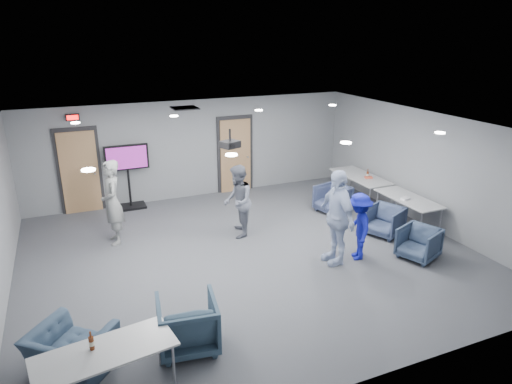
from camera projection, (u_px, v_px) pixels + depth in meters
name	position (u px, v px, depth m)	size (l,w,h in m)	color
floor	(249.00, 254.00, 9.54)	(9.00, 9.00, 0.00)	#3C3F44
ceiling	(248.00, 127.00, 8.65)	(9.00, 9.00, 0.00)	silver
wall_back	(194.00, 149.00, 12.57)	(9.00, 0.02, 2.70)	gray
wall_front	(371.00, 293.00, 5.62)	(9.00, 0.02, 2.70)	gray
wall_right	(425.00, 169.00, 10.76)	(0.02, 8.00, 2.70)	gray
door_left	(80.00, 172.00, 11.51)	(1.06, 0.17, 2.24)	black
door_right	(235.00, 155.00, 13.07)	(1.06, 0.17, 2.24)	black
exit_sign	(72.00, 117.00, 11.04)	(0.32, 0.08, 0.16)	black
hvac_diffuser	(185.00, 108.00, 10.90)	(0.60, 0.60, 0.03)	black
downlights	(248.00, 128.00, 8.66)	(6.18, 3.78, 0.02)	white
person_a	(112.00, 203.00, 9.81)	(0.68, 0.45, 1.86)	gray
person_b	(238.00, 201.00, 10.18)	(0.80, 0.62, 1.65)	slate
person_c	(337.00, 217.00, 8.95)	(1.13, 0.47, 1.93)	silver
person_d	(359.00, 227.00, 9.18)	(0.90, 0.52, 1.39)	#171D9A
chair_right_a	(333.00, 199.00, 11.71)	(0.75, 0.77, 0.70)	#37405F
chair_right_b	(385.00, 221.00, 10.37)	(0.73, 0.75, 0.68)	#36425D
chair_right_c	(419.00, 243.00, 9.29)	(0.71, 0.73, 0.67)	#35445C
chair_front_a	(187.00, 324.00, 6.61)	(0.85, 0.87, 0.79)	#334759
chair_front_b	(72.00, 351.00, 6.15)	(1.00, 0.88, 0.65)	#35465B
table_right_a	(360.00, 177.00, 12.34)	(0.79, 1.90, 0.73)	#ADAFB1
table_right_b	(408.00, 200.00, 10.69)	(0.71, 1.71, 0.73)	#ADAFB1
table_front_left	(105.00, 354.00, 5.56)	(1.77, 0.95, 0.73)	#ADAFB1
bottle_front	(92.00, 343.00, 5.54)	(0.07, 0.07, 0.25)	#632911
bottle_right	(368.00, 175.00, 12.12)	(0.06, 0.06, 0.25)	#632911
snack_box	(368.00, 177.00, 12.12)	(0.19, 0.13, 0.04)	#DB5036
wrapper	(405.00, 199.00, 10.57)	(0.20, 0.14, 0.05)	silver
tv_stand	(128.00, 173.00, 11.80)	(1.11, 0.53, 1.70)	black
projector	(230.00, 144.00, 8.58)	(0.40, 0.38, 0.35)	black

